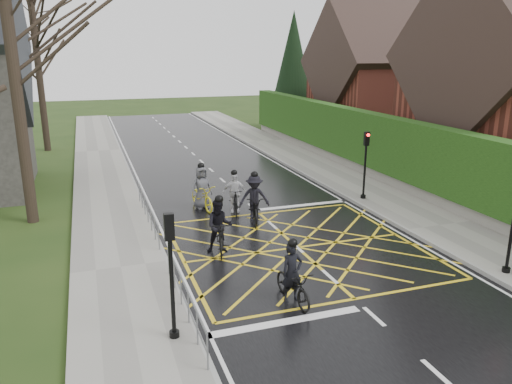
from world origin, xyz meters
TOP-DOWN VIEW (x-y plane):
  - ground at (0.00, 0.00)m, footprint 120.00×120.00m
  - road at (0.00, 0.00)m, footprint 9.00×80.00m
  - sidewalk_right at (6.00, 0.00)m, footprint 3.00×80.00m
  - sidewalk_left at (-6.00, 0.00)m, footprint 3.00×80.00m
  - stone_wall at (7.75, 6.00)m, footprint 0.50×38.00m
  - hedge at (7.75, 6.00)m, footprint 0.90×38.00m
  - house_far at (14.75, 18.00)m, footprint 9.80×8.80m
  - conifer at (10.75, 26.00)m, footprint 4.60×4.60m
  - tree_near at (-9.00, 6.00)m, footprint 9.24×9.24m
  - tree_mid at (-10.00, 14.00)m, footprint 10.08×10.08m
  - tree_far at (-9.30, 22.00)m, footprint 8.40×8.40m
  - railing_south at (-4.65, -3.50)m, footprint 0.05×5.04m
  - railing_north at (-4.65, 4.00)m, footprint 0.05×6.04m
  - traffic_light_ne at (5.10, 4.20)m, footprint 0.24×0.31m
  - traffic_light_sw at (-5.10, -4.50)m, footprint 0.24×0.31m
  - cyclist_rear at (-1.68, -3.54)m, footprint 0.81×1.92m
  - cyclist_back at (-2.66, 0.47)m, footprint 1.04×2.10m
  - cyclist_mid at (-0.47, 3.25)m, footprint 1.36×2.23m
  - cyclist_front at (-0.93, 4.55)m, footprint 1.07×1.92m
  - cyclist_lead at (-2.13, 5.51)m, footprint 1.11×2.20m

SIDE VIEW (x-z plane):
  - ground at x=0.00m, z-range 0.00..0.00m
  - road at x=0.00m, z-range 0.00..0.01m
  - sidewalk_right at x=6.00m, z-range 0.00..0.15m
  - sidewalk_left at x=-6.00m, z-range 0.00..0.15m
  - stone_wall at x=7.75m, z-range 0.00..0.70m
  - cyclist_rear at x=-1.68m, z-range -0.32..1.50m
  - cyclist_front at x=-0.93m, z-range -0.24..1.61m
  - cyclist_lead at x=-2.13m, z-range -0.31..1.73m
  - cyclist_mid at x=-0.47m, z-range -0.28..1.78m
  - cyclist_back at x=-2.66m, z-range -0.25..1.78m
  - railing_south at x=-4.65m, z-range 0.27..1.29m
  - railing_north at x=-4.65m, z-range 0.27..1.30m
  - traffic_light_ne at x=5.10m, z-range 0.06..3.27m
  - traffic_light_sw at x=-5.10m, z-range 0.06..3.27m
  - hedge at x=7.75m, z-range 0.70..3.50m
  - house_far at x=14.75m, z-range -0.79..9.51m
  - conifer at x=10.75m, z-range -0.01..9.99m
  - tree_far at x=-9.30m, z-range 1.99..12.39m
  - tree_near at x=-9.00m, z-range 2.19..13.63m
  - tree_mid at x=-10.00m, z-range 2.39..14.87m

